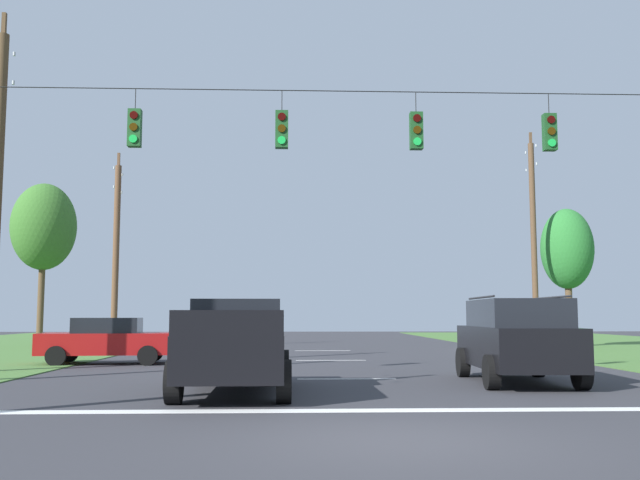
{
  "coord_description": "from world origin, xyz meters",
  "views": [
    {
      "loc": [
        -1.39,
        -9.43,
        1.62
      ],
      "look_at": [
        -0.6,
        10.78,
        3.74
      ],
      "focal_mm": 40.13,
      "sensor_mm": 36.0,
      "label": 1
    }
  ],
  "objects_px": {
    "distant_car_oncoming": "(107,340)",
    "utility_pole_far_left": "(116,251)",
    "suv_black": "(516,338)",
    "tree_roadside_right": "(44,227)",
    "tree_roadside_far_right": "(567,250)",
    "pickup_truck": "(236,346)",
    "utility_pole_far_right": "(534,239)",
    "distant_car_crossing_white": "(513,332)",
    "overhead_signal_span": "(341,205)"
  },
  "relations": [
    {
      "from": "distant_car_oncoming",
      "to": "utility_pole_far_left",
      "type": "relative_size",
      "value": 0.47
    },
    {
      "from": "suv_black",
      "to": "distant_car_oncoming",
      "type": "distance_m",
      "value": 13.49
    },
    {
      "from": "tree_roadside_right",
      "to": "tree_roadside_far_right",
      "type": "bearing_deg",
      "value": -2.64
    },
    {
      "from": "pickup_truck",
      "to": "utility_pole_far_right",
      "type": "height_order",
      "value": "utility_pole_far_right"
    },
    {
      "from": "utility_pole_far_left",
      "to": "distant_car_crossing_white",
      "type": "bearing_deg",
      "value": -2.92
    },
    {
      "from": "overhead_signal_span",
      "to": "utility_pole_far_left",
      "type": "height_order",
      "value": "utility_pole_far_left"
    },
    {
      "from": "overhead_signal_span",
      "to": "utility_pole_far_right",
      "type": "height_order",
      "value": "utility_pole_far_right"
    },
    {
      "from": "overhead_signal_span",
      "to": "tree_roadside_far_right",
      "type": "bearing_deg",
      "value": 54.67
    },
    {
      "from": "suv_black",
      "to": "utility_pole_far_right",
      "type": "bearing_deg",
      "value": 69.53
    },
    {
      "from": "tree_roadside_right",
      "to": "pickup_truck",
      "type": "bearing_deg",
      "value": -61.82
    },
    {
      "from": "utility_pole_far_right",
      "to": "tree_roadside_far_right",
      "type": "bearing_deg",
      "value": 31.48
    },
    {
      "from": "overhead_signal_span",
      "to": "distant_car_oncoming",
      "type": "xyz_separation_m",
      "value": [
        -7.34,
        6.52,
        -3.57
      ]
    },
    {
      "from": "suv_black",
      "to": "utility_pole_far_left",
      "type": "distance_m",
      "value": 22.65
    },
    {
      "from": "utility_pole_far_left",
      "to": "pickup_truck",
      "type": "bearing_deg",
      "value": -69.33
    },
    {
      "from": "suv_black",
      "to": "distant_car_crossing_white",
      "type": "relative_size",
      "value": 1.1
    },
    {
      "from": "overhead_signal_span",
      "to": "pickup_truck",
      "type": "distance_m",
      "value": 4.79
    },
    {
      "from": "utility_pole_far_left",
      "to": "tree_roadside_far_right",
      "type": "height_order",
      "value": "utility_pole_far_left"
    },
    {
      "from": "pickup_truck",
      "to": "distant_car_crossing_white",
      "type": "relative_size",
      "value": 1.22
    },
    {
      "from": "distant_car_crossing_white",
      "to": "tree_roadside_far_right",
      "type": "xyz_separation_m",
      "value": [
        3.47,
        1.9,
        4.11
      ]
    },
    {
      "from": "pickup_truck",
      "to": "tree_roadside_right",
      "type": "distance_m",
      "value": 24.95
    },
    {
      "from": "utility_pole_far_left",
      "to": "tree_roadside_far_right",
      "type": "xyz_separation_m",
      "value": [
        22.42,
        0.93,
        0.23
      ]
    },
    {
      "from": "suv_black",
      "to": "distant_car_oncoming",
      "type": "height_order",
      "value": "suv_black"
    },
    {
      "from": "overhead_signal_span",
      "to": "utility_pole_far_left",
      "type": "relative_size",
      "value": 1.98
    },
    {
      "from": "distant_car_oncoming",
      "to": "tree_roadside_right",
      "type": "height_order",
      "value": "tree_roadside_right"
    },
    {
      "from": "distant_car_oncoming",
      "to": "tree_roadside_far_right",
      "type": "xyz_separation_m",
      "value": [
        20.05,
        11.41,
        4.11
      ]
    },
    {
      "from": "overhead_signal_span",
      "to": "tree_roadside_far_right",
      "type": "relative_size",
      "value": 2.69
    },
    {
      "from": "suv_black",
      "to": "tree_roadside_far_right",
      "type": "xyz_separation_m",
      "value": [
        8.56,
        18.47,
        3.84
      ]
    },
    {
      "from": "tree_roadside_far_right",
      "to": "distant_car_crossing_white",
      "type": "bearing_deg",
      "value": -151.32
    },
    {
      "from": "distant_car_crossing_white",
      "to": "tree_roadside_right",
      "type": "height_order",
      "value": "tree_roadside_right"
    },
    {
      "from": "pickup_truck",
      "to": "tree_roadside_right",
      "type": "bearing_deg",
      "value": 118.18
    },
    {
      "from": "overhead_signal_span",
      "to": "tree_roadside_far_right",
      "type": "xyz_separation_m",
      "value": [
        12.71,
        17.93,
        0.54
      ]
    },
    {
      "from": "tree_roadside_right",
      "to": "tree_roadside_far_right",
      "type": "xyz_separation_m",
      "value": [
        26.65,
        -1.23,
        -1.16
      ]
    },
    {
      "from": "pickup_truck",
      "to": "suv_black",
      "type": "relative_size",
      "value": 1.11
    },
    {
      "from": "pickup_truck",
      "to": "tree_roadside_far_right",
      "type": "relative_size",
      "value": 0.78
    },
    {
      "from": "pickup_truck",
      "to": "utility_pole_far_left",
      "type": "bearing_deg",
      "value": 110.67
    },
    {
      "from": "distant_car_oncoming",
      "to": "tree_roadside_right",
      "type": "bearing_deg",
      "value": 117.57
    },
    {
      "from": "suv_black",
      "to": "distant_car_oncoming",
      "type": "relative_size",
      "value": 1.1
    },
    {
      "from": "pickup_truck",
      "to": "distant_car_crossing_white",
      "type": "xyz_separation_m",
      "value": [
        11.65,
        18.4,
        -0.18
      ]
    },
    {
      "from": "utility_pole_far_left",
      "to": "overhead_signal_span",
      "type": "bearing_deg",
      "value": -60.26
    },
    {
      "from": "tree_roadside_far_right",
      "to": "distant_car_oncoming",
      "type": "bearing_deg",
      "value": -150.36
    },
    {
      "from": "tree_roadside_right",
      "to": "distant_car_crossing_white",
      "type": "bearing_deg",
      "value": -7.68
    },
    {
      "from": "utility_pole_far_left",
      "to": "tree_roadside_right",
      "type": "height_order",
      "value": "utility_pole_far_left"
    },
    {
      "from": "distant_car_crossing_white",
      "to": "pickup_truck",
      "type": "bearing_deg",
      "value": -122.33
    },
    {
      "from": "overhead_signal_span",
      "to": "tree_roadside_right",
      "type": "relative_size",
      "value": 2.26
    },
    {
      "from": "distant_car_crossing_white",
      "to": "utility_pole_far_right",
      "type": "distance_m",
      "value": 4.74
    },
    {
      "from": "utility_pole_far_right",
      "to": "pickup_truck",
      "type": "bearing_deg",
      "value": -124.33
    },
    {
      "from": "tree_roadside_far_right",
      "to": "overhead_signal_span",
      "type": "bearing_deg",
      "value": -125.33
    },
    {
      "from": "utility_pole_far_right",
      "to": "overhead_signal_span",
      "type": "bearing_deg",
      "value": -122.44
    },
    {
      "from": "suv_black",
      "to": "tree_roadside_far_right",
      "type": "distance_m",
      "value": 20.71
    },
    {
      "from": "pickup_truck",
      "to": "utility_pole_far_left",
      "type": "height_order",
      "value": "utility_pole_far_left"
    }
  ]
}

